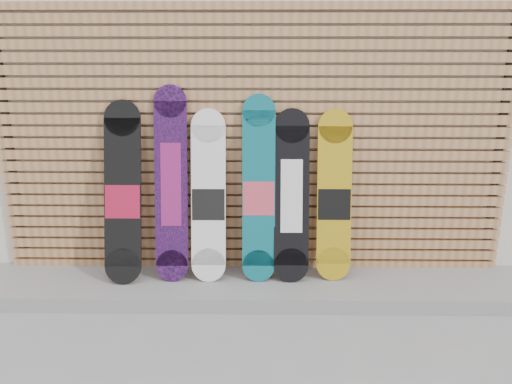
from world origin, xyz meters
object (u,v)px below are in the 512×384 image
snowboard_5 (334,197)px  snowboard_2 (208,197)px  snowboard_3 (259,190)px  snowboard_1 (171,185)px  snowboard_0 (123,194)px  snowboard_4 (292,196)px

snowboard_5 → snowboard_2: bearing=-178.9°
snowboard_3 → snowboard_1: bearing=-179.9°
snowboard_0 → snowboard_2: size_ratio=1.05×
snowboard_4 → snowboard_5: 0.35m
snowboard_1 → snowboard_2: (0.30, -0.00, -0.10)m
snowboard_0 → snowboard_4: 1.35m
snowboard_5 → snowboard_4: bearing=-176.8°
snowboard_4 → snowboard_5: snowboard_4 is taller
snowboard_0 → snowboard_1: 0.39m
snowboard_1 → snowboard_4: size_ratio=1.13×
snowboard_1 → snowboard_0: bearing=-175.2°
snowboard_0 → snowboard_2: 0.68m
snowboard_3 → snowboard_4: size_ratio=1.08×
snowboard_0 → snowboard_3: snowboard_3 is taller
snowboard_3 → snowboard_2: bearing=-179.4°
snowboard_5 → snowboard_1: bearing=-179.2°
snowboard_4 → snowboard_5: bearing=3.2°
snowboard_2 → snowboard_4: snowboard_4 is taller
snowboard_4 → snowboard_1: bearing=179.9°
snowboard_5 → snowboard_0: bearing=-178.3°
snowboard_1 → snowboard_3: bearing=0.1°
snowboard_1 → snowboard_5: size_ratio=1.14×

